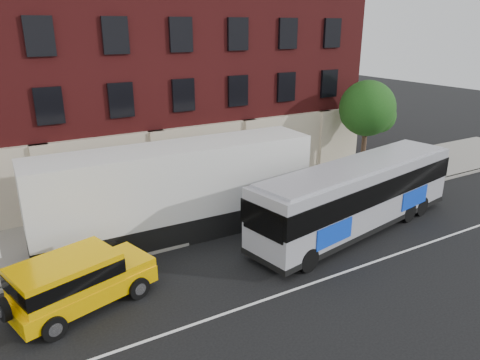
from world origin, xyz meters
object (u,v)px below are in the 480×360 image
yellow_suv (75,280)px  shipping_container (178,192)px  street_tree (368,110)px  city_bus (357,194)px

yellow_suv → shipping_container: shipping_container is taller
street_tree → shipping_container: size_ratio=0.47×
city_bus → yellow_suv: 13.25m
street_tree → city_bus: size_ratio=0.48×
city_bus → yellow_suv: (-13.23, 0.08, -0.74)m
city_bus → shipping_container: size_ratio=0.96×
street_tree → yellow_suv: 20.91m
shipping_container → street_tree: bearing=9.1°
city_bus → shipping_container: shipping_container is taller
street_tree → yellow_suv: street_tree is taller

